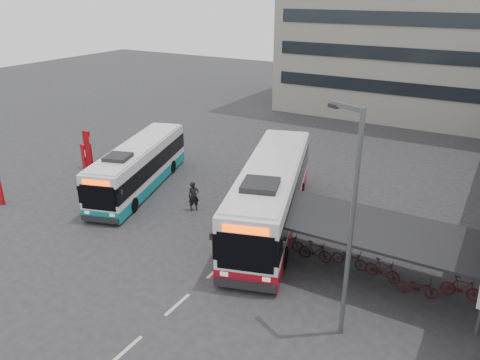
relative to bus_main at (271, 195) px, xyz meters
The scene contains 9 objects.
ground 6.12m from the bus_main, 116.28° to the right, with size 120.00×120.00×0.00m, color #28282B.
bike_shelter 6.30m from the bus_main, 20.95° to the right, with size 10.00×4.00×2.54m.
road_markings 8.44m from the bus_main, 90.64° to the right, with size 0.15×7.60×0.01m.
bus_main is the anchor object (origin of this frame).
bus_teal 9.60m from the bus_main, behind, with size 5.45×10.90×3.16m.
pedestrian 4.79m from the bus_main, behind, with size 0.64×0.42×1.77m, color black.
lamp_post 9.45m from the bus_main, 46.05° to the right, with size 1.44×0.78×8.70m.
sign_totem_mid 14.04m from the bus_main, behind, with size 0.51×0.29×2.39m.
sign_totem_north 15.29m from the bus_main, behind, with size 0.60×0.21×2.77m.
Camera 1 is at (12.74, -15.37, 12.12)m, focal length 35.00 mm.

